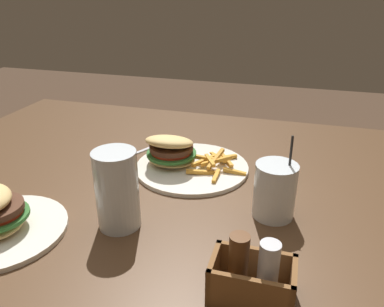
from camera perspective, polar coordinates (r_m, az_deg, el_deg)
The scene contains 6 objects.
dining_table at distance 0.90m, azimuth -7.28°, elevation -11.80°, with size 1.37×1.20×0.74m.
meal_plate_near at distance 0.95m, azimuth -1.58°, elevation -0.64°, with size 0.29×0.29×0.10m.
beer_glass at distance 0.73m, azimuth -11.25°, elevation -5.71°, with size 0.08×0.08×0.16m.
juice_glass at distance 0.77m, azimuth 12.48°, elevation -5.69°, with size 0.08×0.08×0.17m.
spoon at distance 1.03m, azimuth -10.70°, elevation -0.59°, with size 0.09×0.15×0.01m.
condiment_caddy at distance 0.59m, azimuth 9.13°, elevation -18.22°, with size 0.13×0.08×0.11m.
Camera 1 is at (-0.31, 0.66, 1.18)m, focal length 35.00 mm.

